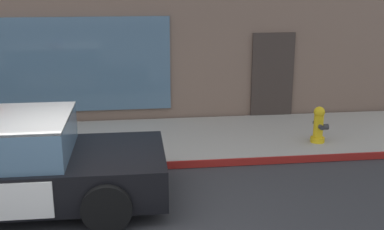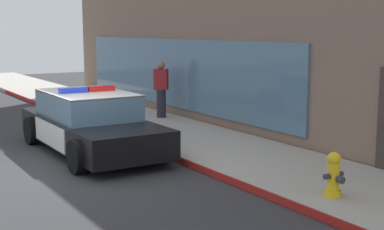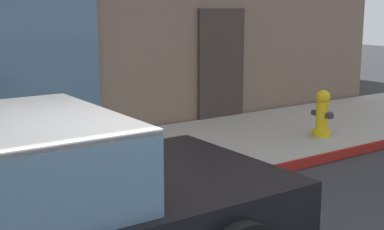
{
  "view_description": "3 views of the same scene",
  "coord_description": "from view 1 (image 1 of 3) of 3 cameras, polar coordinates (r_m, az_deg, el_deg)",
  "views": [
    {
      "loc": [
        0.66,
        -6.12,
        3.28
      ],
      "look_at": [
        1.61,
        1.36,
        1.16
      ],
      "focal_mm": 45.3,
      "sensor_mm": 36.0,
      "label": 1
    },
    {
      "loc": [
        10.16,
        -3.71,
        2.8
      ],
      "look_at": [
        0.63,
        2.28,
        1.01
      ],
      "focal_mm": 50.52,
      "sensor_mm": 36.0,
      "label": 2
    },
    {
      "loc": [
        -1.94,
        -2.75,
        2.11
      ],
      "look_at": [
        1.23,
        1.78,
        0.99
      ],
      "focal_mm": 49.45,
      "sensor_mm": 36.0,
      "label": 3
    }
  ],
  "objects": [
    {
      "name": "ground",
      "position": [
        6.97,
        -12.08,
        -12.73
      ],
      "size": [
        48.0,
        48.0,
        0.0
      ],
      "primitive_type": "plane",
      "color": "#303033"
    },
    {
      "name": "curb_red_paint",
      "position": [
        8.71,
        -11.11,
        -6.21
      ],
      "size": [
        28.8,
        0.04,
        0.14
      ],
      "primitive_type": "cube",
      "color": "maroon",
      "rests_on": "ground"
    },
    {
      "name": "sidewalk",
      "position": [
        10.01,
        -10.63,
        -3.25
      ],
      "size": [
        48.0,
        2.76,
        0.15
      ],
      "primitive_type": "cube",
      "color": "#A39E93",
      "rests_on": "ground"
    },
    {
      "name": "fire_hydrant",
      "position": [
        9.89,
        14.69,
        -1.15
      ],
      "size": [
        0.34,
        0.39,
        0.73
      ],
      "color": "gold",
      "rests_on": "sidewalk"
    }
  ]
}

